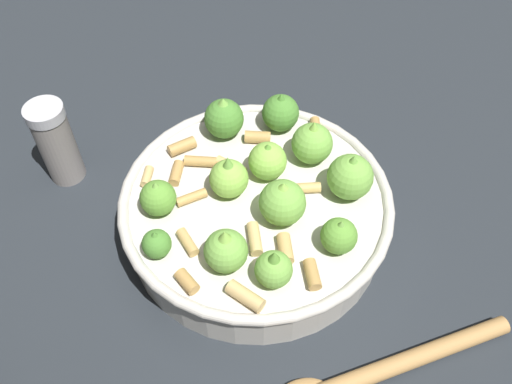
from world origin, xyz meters
name	(u,v)px	position (x,y,z in m)	size (l,w,h in m)	color
ground_plane	(256,228)	(0.00, 0.00, 0.00)	(2.40, 2.40, 0.00)	#23282D
cooking_pan	(258,206)	(0.00, 0.00, 0.04)	(0.27, 0.27, 0.10)	beige
pepper_shaker	(54,145)	(-0.22, 0.00, 0.05)	(0.04, 0.04, 0.10)	gray
wooden_spoon	(380,371)	(0.15, -0.11, 0.01)	(0.19, 0.16, 0.02)	#B2844C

